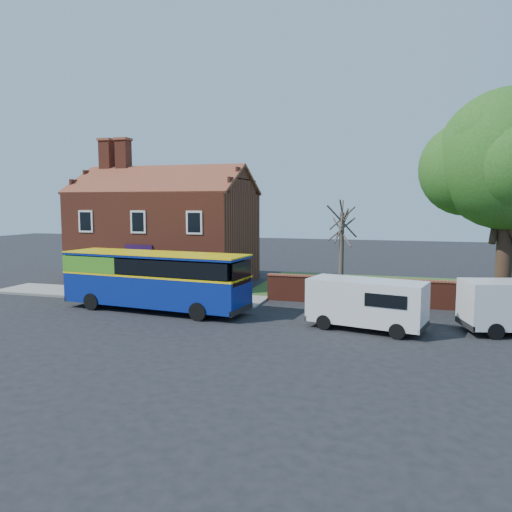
% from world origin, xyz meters
% --- Properties ---
extents(ground, '(120.00, 120.00, 0.00)m').
position_xyz_m(ground, '(0.00, 0.00, 0.00)').
color(ground, black).
rests_on(ground, ground).
extents(pavement, '(18.00, 3.50, 0.12)m').
position_xyz_m(pavement, '(-7.00, 5.75, 0.06)').
color(pavement, gray).
rests_on(pavement, ground).
extents(kerb, '(18.00, 0.15, 0.14)m').
position_xyz_m(kerb, '(-7.00, 4.00, 0.07)').
color(kerb, slate).
rests_on(kerb, ground).
extents(grass_strip, '(26.00, 12.00, 0.04)m').
position_xyz_m(grass_strip, '(13.00, 13.00, 0.02)').
color(grass_strip, '#426B28').
rests_on(grass_strip, ground).
extents(shop_building, '(12.30, 8.13, 10.50)m').
position_xyz_m(shop_building, '(-7.02, 11.50, 3.41)').
color(shop_building, brown).
rests_on(shop_building, ground).
extents(boundary_wall, '(22.00, 0.38, 1.60)m').
position_xyz_m(boundary_wall, '(13.00, 7.00, 0.81)').
color(boundary_wall, maroon).
rests_on(boundary_wall, ground).
extents(bus, '(10.61, 3.72, 3.16)m').
position_xyz_m(bus, '(-3.38, 2.29, 1.80)').
color(bus, navy).
rests_on(bus, ground).
extents(van_near, '(5.59, 3.23, 2.31)m').
position_xyz_m(van_near, '(8.25, 1.33, 1.29)').
color(van_near, silver).
rests_on(van_near, ground).
extents(large_tree, '(10.03, 7.94, 12.24)m').
position_xyz_m(large_tree, '(15.43, 9.71, 8.01)').
color(large_tree, black).
rests_on(large_tree, ground).
extents(bare_tree, '(2.15, 2.56, 5.74)m').
position_xyz_m(bare_tree, '(6.07, 9.56, 2.94)').
color(bare_tree, '#4C4238').
rests_on(bare_tree, ground).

